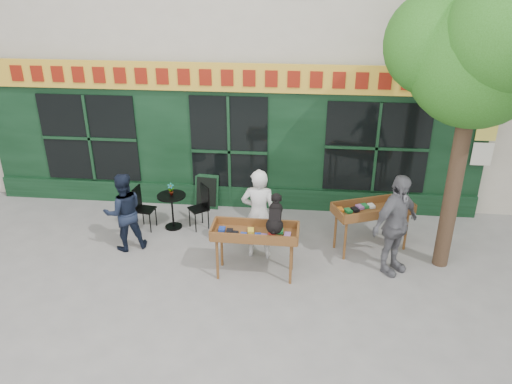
# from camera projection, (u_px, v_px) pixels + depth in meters

# --- Properties ---
(ground) EXTENTS (80.00, 80.00, 0.00)m
(ground) POSITION_uv_depth(u_px,v_px,m) (213.00, 259.00, 9.57)
(ground) COLOR slate
(ground) RESTS_ON ground
(street_tree) EXTENTS (3.05, 2.90, 5.60)m
(street_tree) POSITION_uv_depth(u_px,v_px,m) (482.00, 38.00, 7.76)
(street_tree) COLOR #382619
(street_tree) RESTS_ON ground
(book_cart_center) EXTENTS (1.51, 0.64, 0.99)m
(book_cart_center) POSITION_uv_depth(u_px,v_px,m) (255.00, 235.00, 8.78)
(book_cart_center) COLOR brown
(book_cart_center) RESTS_ON ground
(dog) EXTENTS (0.35, 0.60, 0.60)m
(dog) POSITION_uv_depth(u_px,v_px,m) (275.00, 214.00, 8.51)
(dog) COLOR black
(dog) RESTS_ON book_cart_center
(woman) EXTENTS (0.66, 0.44, 1.80)m
(woman) POSITION_uv_depth(u_px,v_px,m) (259.00, 214.00, 9.33)
(woman) COLOR silver
(woman) RESTS_ON ground
(book_cart_right) EXTENTS (1.62, 1.14, 0.99)m
(book_cart_right) POSITION_uv_depth(u_px,v_px,m) (373.00, 212.00, 9.59)
(book_cart_right) COLOR brown
(book_cart_right) RESTS_ON ground
(man_right) EXTENTS (1.14, 1.09, 1.91)m
(man_right) POSITION_uv_depth(u_px,v_px,m) (395.00, 225.00, 8.83)
(man_right) COLOR slate
(man_right) RESTS_ON ground
(bistro_table) EXTENTS (0.60, 0.60, 0.76)m
(bistro_table) POSITION_uv_depth(u_px,v_px,m) (172.00, 205.00, 10.49)
(bistro_table) COLOR black
(bistro_table) RESTS_ON ground
(bistro_chair_left) EXTENTS (0.41, 0.40, 0.95)m
(bistro_chair_left) POSITION_uv_depth(u_px,v_px,m) (141.00, 205.00, 10.46)
(bistro_chair_left) COLOR black
(bistro_chair_left) RESTS_ON ground
(bistro_chair_right) EXTENTS (0.51, 0.51, 0.95)m
(bistro_chair_right) POSITION_uv_depth(u_px,v_px,m) (202.00, 203.00, 10.52)
(bistro_chair_right) COLOR black
(bistro_chair_right) RESTS_ON ground
(potted_plant) EXTENTS (0.15, 0.12, 0.27)m
(potted_plant) POSITION_uv_depth(u_px,v_px,m) (171.00, 189.00, 10.34)
(potted_plant) COLOR gray
(potted_plant) RESTS_ON bistro_table
(man_left) EXTENTS (0.96, 0.89, 1.59)m
(man_left) POSITION_uv_depth(u_px,v_px,m) (124.00, 212.00, 9.64)
(man_left) COLOR black
(man_left) RESTS_ON ground
(chalkboard) EXTENTS (0.58, 0.26, 0.79)m
(chalkboard) POSITION_uv_depth(u_px,v_px,m) (207.00, 192.00, 11.43)
(chalkboard) COLOR black
(chalkboard) RESTS_ON ground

